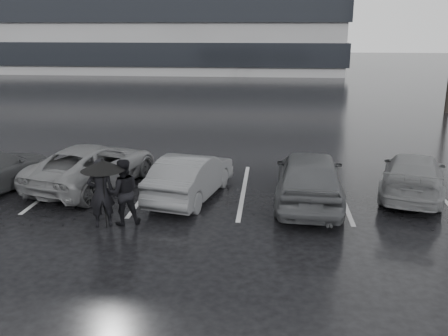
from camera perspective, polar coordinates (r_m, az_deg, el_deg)
ground at (r=12.39m, az=-1.20°, el=-6.15°), size 160.00×160.00×0.00m
car_main at (r=13.58m, az=9.72°, el=-1.02°), size 1.97×4.46×1.49m
car_west_a at (r=13.92m, az=-3.81°, el=-0.92°), size 2.10×4.01×1.26m
car_west_b at (r=15.38m, az=-14.67°, el=0.29°), size 3.36×5.02×1.28m
car_east at (r=15.07m, az=20.80°, el=-0.75°), size 2.75×4.42×1.19m
pedestrian_left at (r=12.19m, az=-13.87°, el=-2.76°), size 0.72×0.60×1.70m
pedestrian_right at (r=12.24m, az=-11.48°, el=-2.70°), size 0.96×0.87×1.63m
umbrella at (r=11.87m, az=-13.73°, el=0.32°), size 1.01×1.01×1.71m
stall_stripes at (r=14.81m, az=-3.16°, el=-2.39°), size 19.72×5.00×0.00m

